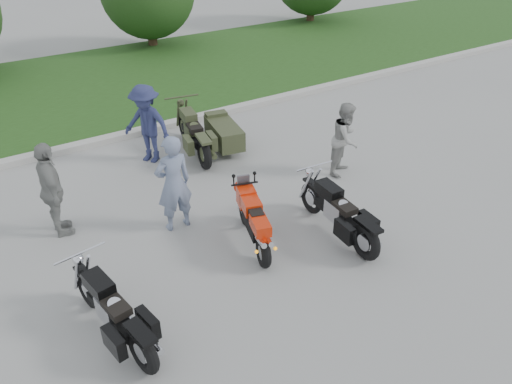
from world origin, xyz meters
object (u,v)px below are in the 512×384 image
cruiser_right (341,215)px  person_grey (346,139)px  person_stripe (174,184)px  cruiser_left (116,315)px  person_denim (147,124)px  sportbike_red (254,221)px  cruiser_sidecar (212,134)px  person_back (52,191)px

cruiser_right → person_grey: bearing=51.1°
person_stripe → cruiser_right: bearing=141.1°
cruiser_left → person_stripe: bearing=38.7°
cruiser_right → person_denim: bearing=114.4°
sportbike_red → person_stripe: size_ratio=0.95×
cruiser_left → person_grey: (5.99, 2.02, 0.38)m
person_grey → cruiser_left: bearing=168.9°
person_stripe → person_grey: (4.10, -0.06, -0.12)m
sportbike_red → cruiser_left: bearing=-146.6°
sportbike_red → person_stripe: 1.63m
sportbike_red → person_grey: bearing=38.0°
person_denim → cruiser_sidecar: bearing=43.0°
cruiser_right → cruiser_left: bearing=-173.7°
cruiser_left → person_back: (-0.03, 3.08, 0.48)m
cruiser_right → person_stripe: bearing=145.4°
person_stripe → person_back: bearing=-27.9°
person_stripe → person_denim: size_ratio=1.02×
sportbike_red → person_back: 3.65m
cruiser_left → person_grey: person_grey is taller
cruiser_left → person_denim: bearing=53.7°
cruiser_right → cruiser_sidecar: size_ratio=0.94×
cruiser_right → person_grey: 2.53m
sportbike_red → person_denim: bearing=111.3°
cruiser_right → person_denim: person_denim is taller
cruiser_left → person_back: bearing=81.4°
person_stripe → person_back: 2.16m
cruiser_right → cruiser_sidecar: bearing=97.8°
person_stripe → person_back: size_ratio=1.03×
sportbike_red → person_grey: (3.17, 1.20, 0.31)m
person_grey → person_denim: person_denim is taller
cruiser_left → person_grey: size_ratio=1.37×
cruiser_left → person_denim: size_ratio=1.22×
cruiser_left → cruiser_sidecar: size_ratio=0.92×
cruiser_sidecar → person_denim: 1.59m
person_stripe → person_grey: size_ratio=1.15×
sportbike_red → person_stripe: bearing=143.3°
cruiser_sidecar → person_grey: bearing=-41.3°
sportbike_red → cruiser_sidecar: (1.17, 3.73, -0.07)m
person_back → person_grey: bearing=-97.3°
cruiser_left → cruiser_right: size_ratio=0.97×
cruiser_left → cruiser_sidecar: cruiser_sidecar is taller
sportbike_red → person_grey: 3.41m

